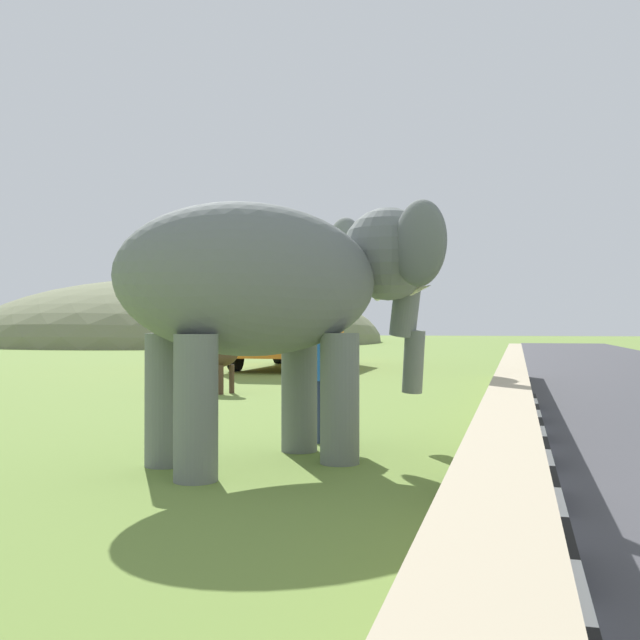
# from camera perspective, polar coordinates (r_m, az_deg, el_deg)

# --- Properties ---
(striped_curb) EXTENTS (16.20, 0.20, 0.24)m
(striped_curb) POSITION_cam_1_polar(r_m,az_deg,el_deg) (6.08, 18.03, -13.86)
(striped_curb) COLOR white
(striped_curb) RESTS_ON ground_plane
(barrier_parapet) EXTENTS (28.00, 0.36, 1.00)m
(barrier_parapet) POSITION_cam_1_polar(r_m,az_deg,el_deg) (8.33, 15.28, -7.58)
(barrier_parapet) COLOR tan
(barrier_parapet) RESTS_ON ground_plane
(elephant) EXTENTS (3.87, 3.79, 3.01)m
(elephant) POSITION_cam_1_polar(r_m,az_deg,el_deg) (7.98, -3.11, 2.78)
(elephant) COLOR slate
(elephant) RESTS_ON ground_plane
(person_handler) EXTENTS (0.44, 0.58, 1.66)m
(person_handler) POSITION_cam_1_polar(r_m,az_deg,el_deg) (9.13, 0.37, -4.29)
(person_handler) COLOR navy
(person_handler) RESTS_ON ground_plane
(bus_orange) EXTENTS (8.01, 2.81, 3.50)m
(bus_orange) POSITION_cam_1_polar(r_m,az_deg,el_deg) (26.06, -2.55, 0.70)
(bus_orange) COLOR orange
(bus_orange) RESTS_ON ground_plane
(cow_near) EXTENTS (1.06, 1.92, 1.23)m
(cow_near) POSITION_cam_1_polar(r_m,az_deg,el_deg) (16.36, -8.89, -2.81)
(cow_near) COLOR #473323
(cow_near) RESTS_ON ground_plane
(hill_east) EXTENTS (44.70, 35.76, 11.93)m
(hill_east) POSITION_cam_1_polar(r_m,az_deg,el_deg) (68.22, -10.34, -1.79)
(hill_east) COLOR #6F7452
(hill_east) RESTS_ON ground_plane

